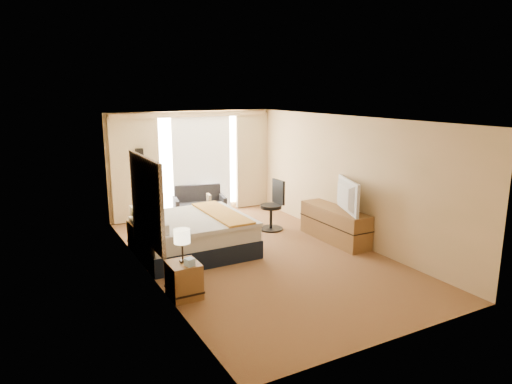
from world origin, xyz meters
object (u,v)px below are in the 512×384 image
loveseat (200,207)px  floor_lamp (140,170)px  bed (192,234)px  nightstand_right (141,235)px  lamp_left (182,237)px  nightstand_left (184,280)px  desk_chair (273,208)px  lamp_right (142,200)px  television (343,196)px  media_dresser (335,224)px

loveseat → floor_lamp: size_ratio=0.76×
bed → loveseat: 2.55m
nightstand_right → lamp_left: bearing=-89.9°
nightstand_left → desk_chair: 3.80m
nightstand_right → bed: bearing=-42.1°
desk_chair → loveseat: bearing=119.8°
bed → floor_lamp: floor_lamp is taller
bed → floor_lamp: bearing=96.7°
bed → lamp_right: lamp_right is taller
lamp_left → television: 3.72m
lamp_left → bed: bearing=65.2°
bed → desk_chair: (2.16, 0.58, 0.13)m
nightstand_right → media_dresser: media_dresser is taller
bed → floor_lamp: (-0.30, 2.57, 0.89)m
nightstand_left → television: (3.65, 0.77, 0.76)m
nightstand_right → loveseat: bearing=40.3°
lamp_right → television: television is taller
lamp_left → nightstand_right: bearing=90.1°
desk_chair → bed: bearing=-167.6°
nightstand_right → floor_lamp: bearing=74.6°
floor_lamp → lamp_left: floor_lamp is taller
loveseat → floor_lamp: 1.71m
bed → desk_chair: bearing=15.1°
nightstand_right → desk_chair: size_ratio=0.49×
floor_lamp → nightstand_left: bearing=-96.7°
media_dresser → lamp_left: size_ratio=3.46×
nightstand_right → television: (3.65, -1.73, 0.76)m
desk_chair → lamp_right: size_ratio=1.95×
lamp_left → lamp_right: 2.47m
media_dresser → loveseat: loveseat is taller
desk_chair → lamp_right: bearing=174.4°
nightstand_left → television: 3.81m
lamp_right → television: (3.60, -1.73, 0.03)m
nightstand_left → media_dresser: bearing=15.8°
nightstand_left → loveseat: bearing=65.4°
floor_lamp → lamp_right: size_ratio=3.07×
loveseat → lamp_right: 2.52m
media_dresser → lamp_right: lamp_right is taller
loveseat → lamp_left: bearing=-103.3°
nightstand_right → lamp_right: bearing=-1.9°
loveseat → floor_lamp: floor_lamp is taller
desk_chair → television: size_ratio=0.98×
nightstand_right → lamp_right: size_ratio=0.95×
loveseat → lamp_left: size_ratio=2.62×
nightstand_left → loveseat: (1.87, 4.09, -0.02)m
desk_chair → lamp_left: bearing=-144.7°
floor_lamp → lamp_left: bearing=-96.6°
loveseat → desk_chair: 2.07m
nightstand_left → bed: size_ratio=0.26×
media_dresser → floor_lamp: size_ratio=1.01×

